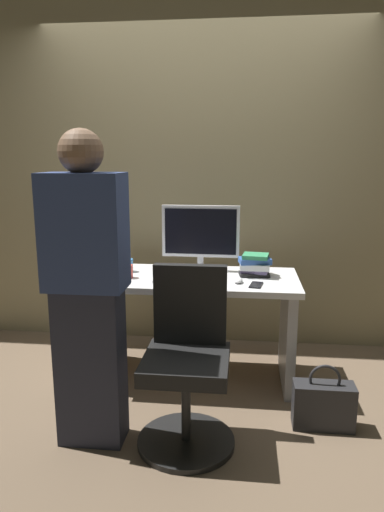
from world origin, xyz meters
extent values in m
plane|color=brown|center=(0.00, 0.00, 0.00)|extent=(9.00, 9.00, 0.00)
cube|color=#8C7F5B|center=(0.00, 0.74, 1.50)|extent=(6.40, 0.10, 3.00)
cube|color=white|center=(0.00, 0.00, 0.70)|extent=(1.40, 0.65, 0.04)
cube|color=#B2B2B7|center=(-0.64, 0.00, 0.34)|extent=(0.06, 0.57, 0.68)
cube|color=#B2B2B7|center=(0.64, 0.00, 0.34)|extent=(0.06, 0.57, 0.68)
cylinder|color=black|center=(0.05, -0.78, 0.01)|extent=(0.52, 0.52, 0.03)
cylinder|color=black|center=(0.05, -0.78, 0.23)|extent=(0.05, 0.05, 0.39)
cube|color=black|center=(0.05, -0.78, 0.46)|extent=(0.44, 0.44, 0.08)
cube|color=black|center=(0.05, -0.59, 0.72)|extent=(0.40, 0.06, 0.44)
cube|color=#262838|center=(-0.45, -0.79, 0.42)|extent=(0.34, 0.20, 0.85)
cube|color=navy|center=(-0.45, -0.79, 1.14)|extent=(0.40, 0.24, 0.58)
sphere|color=brown|center=(-0.45, -0.79, 1.53)|extent=(0.22, 0.22, 0.22)
cube|color=silver|center=(0.03, 0.19, 0.73)|extent=(0.20, 0.14, 0.02)
cube|color=silver|center=(0.03, 0.19, 0.78)|extent=(0.04, 0.03, 0.08)
cube|color=silver|center=(0.03, 0.19, 1.00)|extent=(0.54, 0.04, 0.36)
cube|color=black|center=(0.03, 0.17, 1.00)|extent=(0.50, 0.02, 0.32)
cube|color=white|center=(-0.02, -0.13, 0.73)|extent=(0.44, 0.15, 0.02)
ellipsoid|color=white|center=(0.30, -0.13, 0.74)|extent=(0.06, 0.10, 0.03)
cylinder|color=#D84C3F|center=(-0.42, -0.08, 0.77)|extent=(0.07, 0.07, 0.09)
cylinder|color=#3372B2|center=(-0.47, 0.08, 0.77)|extent=(0.08, 0.08, 0.09)
cube|color=black|center=(0.41, 0.06, 0.73)|extent=(0.21, 0.14, 0.02)
cube|color=#594C72|center=(0.41, 0.06, 0.76)|extent=(0.20, 0.15, 0.02)
cube|color=white|center=(0.41, 0.06, 0.79)|extent=(0.20, 0.15, 0.04)
cube|color=#3359A5|center=(0.41, 0.06, 0.83)|extent=(0.23, 0.16, 0.04)
cube|color=#338C59|center=(0.41, 0.06, 0.86)|extent=(0.18, 0.17, 0.03)
cube|color=black|center=(0.42, -0.18, 0.73)|extent=(0.10, 0.15, 0.01)
cube|color=#262628|center=(0.80, -0.53, 0.13)|extent=(0.34, 0.14, 0.26)
torus|color=#262628|center=(0.80, -0.53, 0.29)|extent=(0.18, 0.02, 0.18)
camera|label=1|loc=(0.33, -2.98, 1.50)|focal=32.51mm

